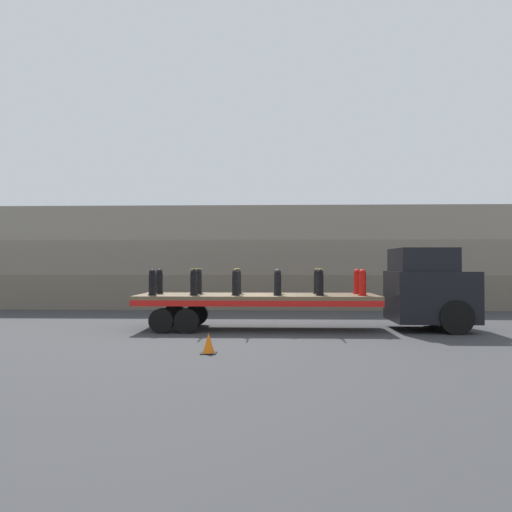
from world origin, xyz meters
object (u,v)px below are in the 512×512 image
at_px(fire_hydrant_black_far_3, 277,282).
at_px(traffic_cone, 209,344).
at_px(fire_hydrant_black_far_2, 238,281).
at_px(fire_hydrant_black_near_4, 320,283).
at_px(fire_hydrant_red_near_5, 362,283).
at_px(flatbed_trailer, 240,301).
at_px(fire_hydrant_black_far_4, 317,282).
at_px(fire_hydrant_black_near_0, 152,282).
at_px(truck_cab, 432,289).
at_px(fire_hydrant_black_near_3, 278,283).
at_px(fire_hydrant_black_near_2, 236,283).
at_px(fire_hydrant_black_near_1, 194,282).
at_px(fire_hydrant_black_far_0, 159,281).
at_px(fire_hydrant_red_far_5, 357,282).
at_px(fire_hydrant_black_far_1, 198,281).

bearing_deg(fire_hydrant_black_far_3, traffic_cone, -108.47).
bearing_deg(fire_hydrant_black_far_2, fire_hydrant_black_near_4, -20.25).
bearing_deg(traffic_cone, fire_hydrant_red_near_5, 42.83).
xyz_separation_m(flatbed_trailer, fire_hydrant_black_far_4, (2.79, 0.54, 0.69)).
relative_size(fire_hydrant_black_far_3, fire_hydrant_red_near_5, 1.00).
bearing_deg(fire_hydrant_black_far_2, fire_hydrant_black_near_0, -159.75).
bearing_deg(truck_cab, fire_hydrant_black_far_2, 175.54).
bearing_deg(fire_hydrant_black_near_4, fire_hydrant_black_near_0, 180.00).
bearing_deg(fire_hydrant_black_near_3, fire_hydrant_black_far_3, 90.00).
xyz_separation_m(fire_hydrant_black_near_2, fire_hydrant_red_near_5, (4.38, 0.00, 0.00)).
height_order(fire_hydrant_black_far_2, traffic_cone, fire_hydrant_black_far_2).
height_order(fire_hydrant_black_near_1, fire_hydrant_black_far_4, same).
height_order(fire_hydrant_black_near_0, fire_hydrant_black_near_1, same).
bearing_deg(flatbed_trailer, fire_hydrant_red_near_5, -7.23).
relative_size(fire_hydrant_black_far_0, fire_hydrant_black_far_4, 1.00).
height_order(fire_hydrant_black_near_0, fire_hydrant_black_near_4, same).
relative_size(fire_hydrant_black_far_2, traffic_cone, 1.70).
bearing_deg(fire_hydrant_black_far_3, flatbed_trailer, -157.91).
distance_m(fire_hydrant_black_near_3, fire_hydrant_red_far_5, 3.11).
bearing_deg(flatbed_trailer, fire_hydrant_black_near_0, -169.99).
relative_size(flatbed_trailer, traffic_cone, 15.78).
relative_size(truck_cab, traffic_cone, 5.34).
distance_m(fire_hydrant_black_near_0, fire_hydrant_black_far_0, 1.08).
relative_size(fire_hydrant_red_far_5, traffic_cone, 1.70).
bearing_deg(fire_hydrant_black_far_4, truck_cab, -7.68).
bearing_deg(fire_hydrant_red_near_5, fire_hydrant_red_far_5, 90.00).
relative_size(fire_hydrant_black_near_3, fire_hydrant_black_far_4, 1.00).
bearing_deg(fire_hydrant_black_far_2, fire_hydrant_red_near_5, -13.82).
distance_m(fire_hydrant_black_near_2, fire_hydrant_black_near_4, 2.92).
relative_size(fire_hydrant_black_far_3, traffic_cone, 1.70).
bearing_deg(fire_hydrant_red_near_5, flatbed_trailer, 172.77).
relative_size(fire_hydrant_black_near_0, fire_hydrant_black_near_1, 1.00).
relative_size(fire_hydrant_black_near_0, fire_hydrant_black_near_2, 1.00).
distance_m(fire_hydrant_black_near_4, fire_hydrant_black_far_4, 1.08).
height_order(truck_cab, traffic_cone, truck_cab).
bearing_deg(traffic_cone, fire_hydrant_black_near_2, 85.18).
distance_m(fire_hydrant_black_near_0, fire_hydrant_black_far_1, 1.82).
distance_m(fire_hydrant_black_near_4, fire_hydrant_red_far_5, 1.82).
distance_m(fire_hydrant_black_far_1, fire_hydrant_black_near_2, 1.82).
xyz_separation_m(fire_hydrant_black_far_0, fire_hydrant_black_far_2, (2.92, 0.00, 0.00)).
bearing_deg(fire_hydrant_red_near_5, fire_hydrant_black_far_1, 169.55).
xyz_separation_m(fire_hydrant_black_far_2, fire_hydrant_black_near_3, (1.46, -1.08, 0.00)).
bearing_deg(fire_hydrant_black_far_3, fire_hydrant_black_near_2, -143.57).
bearing_deg(fire_hydrant_black_far_1, traffic_cone, -78.77).
bearing_deg(fire_hydrant_red_near_5, fire_hydrant_black_near_0, 180.00).
height_order(fire_hydrant_black_far_2, fire_hydrant_black_far_3, same).
height_order(fire_hydrant_black_far_0, fire_hydrant_red_near_5, same).
height_order(truck_cab, fire_hydrant_black_far_0, truck_cab).
height_order(fire_hydrant_black_far_2, fire_hydrant_red_far_5, same).
bearing_deg(traffic_cone, flatbed_trailer, 84.18).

